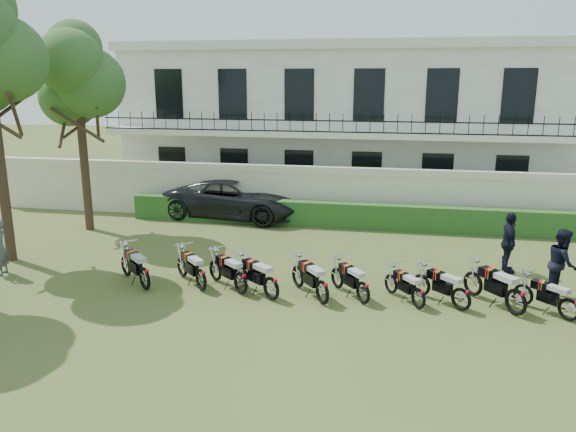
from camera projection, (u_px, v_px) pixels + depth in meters
name	position (u px, v px, depth m)	size (l,w,h in m)	color
ground	(290.00, 291.00, 15.73)	(100.00, 100.00, 0.00)	#445221
perimeter_wall	(326.00, 194.00, 23.07)	(30.00, 0.35, 2.30)	beige
hedge	(349.00, 215.00, 22.28)	(18.00, 0.60, 1.00)	#224F1C
building	(342.00, 121.00, 28.14)	(20.40, 9.60, 7.40)	white
tree_west_near	(78.00, 76.00, 20.73)	(3.40, 3.20, 7.90)	#473323
motorcycle_0	(144.00, 273.00, 15.64)	(1.59, 1.48, 1.13)	black
motorcycle_1	(201.00, 275.00, 15.61)	(1.43, 1.48, 1.07)	black
motorcycle_2	(241.00, 278.00, 15.36)	(1.54, 1.35, 1.07)	black
motorcycle_3	(271.00, 283.00, 14.94)	(1.65, 1.34, 1.11)	black
motorcycle_4	(322.00, 287.00, 14.68)	(1.31, 1.65, 1.10)	black
motorcycle_5	(363.00, 287.00, 14.72)	(1.23, 1.54, 1.02)	black
motorcycle_6	(419.00, 293.00, 14.41)	(1.11, 1.43, 0.94)	black
motorcycle_7	(462.00, 294.00, 14.28)	(1.47, 1.33, 1.03)	black
motorcycle_8	(517.00, 296.00, 13.98)	(1.39, 1.75, 1.16)	black
motorcycle_9	(570.00, 304.00, 13.68)	(1.37, 1.28, 0.97)	black
suv	(235.00, 198.00, 23.84)	(2.74, 5.94, 1.65)	black
inspector	(0.00, 248.00, 16.85)	(0.63, 0.41, 1.72)	#545559
officer_4	(562.00, 263.00, 15.14)	(0.93, 0.72, 1.91)	black
officer_5	(509.00, 243.00, 17.06)	(1.10, 0.46, 1.88)	black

